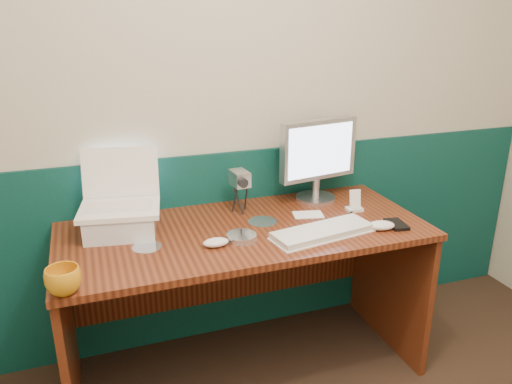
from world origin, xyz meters
name	(u,v)px	position (x,y,z in m)	size (l,w,h in m)	color
back_wall	(233,100)	(0.00, 1.75, 1.25)	(3.50, 0.04, 2.50)	#BEB8A1
wainscot	(236,244)	(0.00, 1.74, 0.50)	(3.48, 0.02, 1.00)	#073328
desk	(245,302)	(-0.07, 1.38, 0.38)	(1.60, 0.70, 0.75)	#3E170B
laptop_riser	(121,222)	(-0.58, 1.51, 0.80)	(0.29, 0.24, 0.10)	silver
laptop	(117,181)	(-0.58, 1.51, 0.99)	(0.33, 0.25, 0.28)	white
monitor	(317,160)	(0.38, 1.60, 0.96)	(0.41, 0.12, 0.41)	#B9B8BD
keyboard	(323,232)	(0.22, 1.20, 0.76)	(0.44, 0.15, 0.03)	silver
mouse_right	(381,225)	(0.49, 1.17, 0.77)	(0.12, 0.07, 0.04)	white
mouse_left	(216,242)	(-0.23, 1.25, 0.77)	(0.11, 0.06, 0.04)	white
mug	(63,281)	(-0.81, 1.07, 0.80)	(0.12, 0.12, 0.09)	orange
camcorder	(240,194)	(-0.03, 1.57, 0.84)	(0.08, 0.12, 0.18)	#BAB9BF
cd_spindle	(241,237)	(-0.12, 1.27, 0.76)	(0.13, 0.13, 0.03)	silver
cd_loose_a	(147,247)	(-0.50, 1.33, 0.75)	(0.12, 0.12, 0.00)	silver
cd_loose_b	(263,221)	(0.03, 1.42, 0.75)	(0.13, 0.13, 0.00)	#B1BAC1
pen	(347,216)	(0.42, 1.35, 0.75)	(0.01, 0.01, 0.15)	black
papers	(308,215)	(0.26, 1.43, 0.75)	(0.14, 0.09, 0.00)	silver
dock	(354,209)	(0.49, 1.41, 0.76)	(0.08, 0.06, 0.01)	silver
music_player	(355,199)	(0.49, 1.41, 0.81)	(0.05, 0.01, 0.09)	white
pda	(396,224)	(0.58, 1.18, 0.76)	(0.07, 0.12, 0.01)	black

